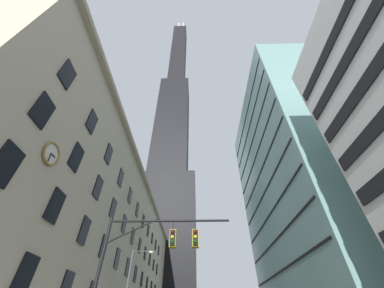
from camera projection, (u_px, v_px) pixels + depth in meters
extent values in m
cube|color=#BCAF93|center=(91.00, 249.00, 36.08)|extent=(15.94, 67.31, 23.62)
cube|color=tan|center=(149.00, 189.00, 43.16)|extent=(0.70, 67.31, 0.60)
cube|color=black|center=(24.00, 276.00, 12.14)|extent=(0.14, 1.40, 2.20)
cube|color=black|center=(66.00, 288.00, 15.94)|extent=(0.14, 1.40, 2.20)
cube|color=black|center=(6.00, 164.00, 11.07)|extent=(0.14, 1.40, 2.20)
cube|color=black|center=(55.00, 206.00, 14.87)|extent=(0.14, 1.40, 2.20)
cube|color=black|center=(84.00, 230.00, 18.67)|extent=(0.14, 1.40, 2.20)
cube|color=black|center=(103.00, 247.00, 22.47)|extent=(0.14, 1.40, 2.20)
cube|color=black|center=(117.00, 258.00, 26.27)|extent=(0.14, 1.40, 2.20)
cube|color=black|center=(127.00, 267.00, 30.07)|extent=(0.14, 1.40, 2.20)
cube|color=black|center=(135.00, 274.00, 33.87)|extent=(0.14, 1.40, 2.20)
cube|color=black|center=(142.00, 279.00, 37.67)|extent=(0.14, 1.40, 2.20)
cube|color=black|center=(147.00, 284.00, 41.47)|extent=(0.14, 1.40, 2.20)
cube|color=black|center=(151.00, 287.00, 45.27)|extent=(0.14, 1.40, 2.20)
cube|color=black|center=(43.00, 110.00, 13.80)|extent=(0.14, 1.40, 2.20)
cube|color=black|center=(76.00, 157.00, 17.60)|extent=(0.14, 1.40, 2.20)
cube|color=black|center=(98.00, 187.00, 21.40)|extent=(0.14, 1.40, 2.20)
cube|color=black|center=(113.00, 208.00, 25.20)|extent=(0.14, 1.40, 2.20)
cube|color=black|center=(124.00, 224.00, 29.00)|extent=(0.14, 1.40, 2.20)
cube|color=black|center=(133.00, 236.00, 32.80)|extent=(0.14, 1.40, 2.20)
cube|color=black|center=(140.00, 245.00, 36.60)|extent=(0.14, 1.40, 2.20)
cube|color=black|center=(145.00, 253.00, 40.40)|extent=(0.14, 1.40, 2.20)
cube|color=black|center=(150.00, 260.00, 44.20)|extent=(0.14, 1.40, 2.20)
cube|color=black|center=(153.00, 265.00, 48.00)|extent=(0.14, 1.40, 2.20)
cube|color=black|center=(157.00, 270.00, 51.80)|extent=(0.14, 1.40, 2.20)
cube|color=black|center=(67.00, 74.00, 16.52)|extent=(0.14, 1.40, 2.20)
cube|color=black|center=(92.00, 122.00, 20.33)|extent=(0.14, 1.40, 2.20)
cube|color=black|center=(109.00, 154.00, 24.13)|extent=(0.14, 1.40, 2.20)
cube|color=black|center=(121.00, 178.00, 27.93)|extent=(0.14, 1.40, 2.20)
cube|color=black|center=(130.00, 196.00, 31.73)|extent=(0.14, 1.40, 2.20)
cube|color=black|center=(137.00, 210.00, 35.53)|extent=(0.14, 1.40, 2.20)
cube|color=black|center=(143.00, 221.00, 39.33)|extent=(0.14, 1.40, 2.20)
cube|color=black|center=(148.00, 230.00, 43.13)|extent=(0.14, 1.40, 2.20)
cube|color=black|center=(152.00, 238.00, 46.93)|extent=(0.14, 1.40, 2.20)
cube|color=black|center=(156.00, 245.00, 50.73)|extent=(0.14, 1.40, 2.20)
cube|color=black|center=(159.00, 251.00, 54.53)|extent=(0.14, 1.40, 2.20)
torus|color=olive|center=(52.00, 154.00, 14.48)|extent=(0.15, 1.64, 1.64)
cylinder|color=silver|center=(51.00, 154.00, 14.48)|extent=(0.05, 1.42, 1.42)
cube|color=black|center=(53.00, 156.00, 14.61)|extent=(0.03, 0.42, 0.12)
cube|color=black|center=(50.00, 157.00, 14.25)|extent=(0.03, 0.17, 0.63)
cube|color=black|center=(163.00, 246.00, 77.85)|extent=(24.02, 24.02, 48.71)
cube|color=black|center=(173.00, 128.00, 116.68)|extent=(16.81, 16.81, 70.85)
cube|color=black|center=(179.00, 56.00, 168.46)|extent=(10.81, 10.81, 88.56)
cylinder|color=silver|center=(179.00, 28.00, 203.84)|extent=(1.20, 1.20, 20.29)
cylinder|color=silver|center=(183.00, 28.00, 203.77)|extent=(1.20, 1.20, 20.29)
cube|color=black|center=(364.00, 84.00, 15.32)|extent=(0.16, 11.70, 1.10)
cube|color=black|center=(345.00, 62.00, 17.27)|extent=(0.16, 11.70, 1.10)
cube|color=black|center=(329.00, 45.00, 19.21)|extent=(0.16, 11.70, 1.10)
cube|color=gray|center=(302.00, 182.00, 40.03)|extent=(15.28, 31.37, 44.68)
cube|color=black|center=(282.00, 270.00, 30.84)|extent=(0.12, 30.37, 0.24)
cube|color=black|center=(275.00, 241.00, 33.44)|extent=(0.12, 30.37, 0.24)
cube|color=black|center=(269.00, 216.00, 36.04)|extent=(0.12, 30.37, 0.24)
cube|color=black|center=(264.00, 194.00, 38.63)|extent=(0.12, 30.37, 0.24)
cube|color=black|center=(259.00, 175.00, 41.23)|extent=(0.12, 30.37, 0.24)
cube|color=black|center=(255.00, 159.00, 43.83)|extent=(0.12, 30.37, 0.24)
cube|color=black|center=(252.00, 144.00, 46.43)|extent=(0.12, 30.37, 0.24)
cube|color=black|center=(248.00, 130.00, 49.03)|extent=(0.12, 30.37, 0.24)
cube|color=black|center=(246.00, 118.00, 51.63)|extent=(0.12, 30.37, 0.24)
cylinder|color=black|center=(96.00, 281.00, 11.81)|extent=(0.20, 0.20, 7.13)
cylinder|color=black|center=(170.00, 221.00, 13.90)|extent=(7.65, 0.14, 0.14)
cylinder|color=black|center=(133.00, 231.00, 13.55)|extent=(3.14, 0.10, 1.59)
cylinder|color=black|center=(173.00, 226.00, 13.70)|extent=(0.04, 0.04, 0.60)
cube|color=black|center=(173.00, 238.00, 13.21)|extent=(0.30, 0.30, 0.90)
cube|color=olive|center=(173.00, 239.00, 13.34)|extent=(0.40, 0.40, 1.04)
sphere|color=#450808|center=(173.00, 232.00, 13.27)|extent=(0.20, 0.20, 0.20)
sphere|color=yellow|center=(172.00, 237.00, 13.09)|extent=(0.20, 0.20, 0.20)
sphere|color=#083D10|center=(172.00, 242.00, 12.91)|extent=(0.20, 0.20, 0.20)
cylinder|color=black|center=(195.00, 225.00, 13.68)|extent=(0.04, 0.04, 0.60)
cube|color=black|center=(195.00, 238.00, 13.19)|extent=(0.30, 0.30, 0.90)
cube|color=olive|center=(195.00, 239.00, 13.32)|extent=(0.40, 0.40, 1.04)
sphere|color=#450808|center=(195.00, 232.00, 13.25)|extent=(0.20, 0.20, 0.20)
sphere|color=yellow|center=(195.00, 237.00, 13.07)|extent=(0.20, 0.20, 0.20)
sphere|color=#083D10|center=(195.00, 242.00, 12.89)|extent=(0.20, 0.20, 0.20)
cylinder|color=#47474C|center=(142.00, 251.00, 24.19)|extent=(2.07, 0.10, 0.10)
ellipsoid|color=#EFE5C6|center=(151.00, 252.00, 24.10)|extent=(0.56, 0.32, 0.24)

